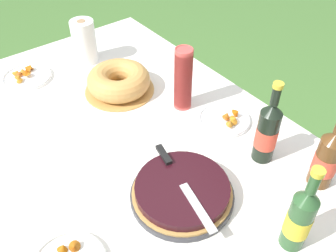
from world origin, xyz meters
name	(u,v)px	position (x,y,z in m)	size (l,w,h in m)	color
ground_plane	(135,252)	(0.00, 0.00, 0.00)	(16.00, 16.00, 0.00)	#4C7A38
garden_table	(124,155)	(0.00, 0.00, 0.71)	(1.71, 1.20, 0.77)	brown
tablecloth	(122,145)	(0.00, 0.00, 0.76)	(1.72, 1.21, 0.10)	white
berry_tart	(182,192)	(0.33, 0.02, 0.81)	(0.33, 0.33, 0.06)	#38383D
serving_knife	(178,178)	(0.30, 0.02, 0.84)	(0.37, 0.11, 0.01)	silver
bundt_cake	(119,81)	(-0.28, 0.17, 0.83)	(0.30, 0.30, 0.10)	tan
cup_stack	(183,79)	(-0.04, 0.32, 0.91)	(0.07, 0.07, 0.27)	#E04C47
cider_bottle_green	(300,218)	(0.65, 0.16, 0.89)	(0.07, 0.07, 0.31)	#2D562D
cider_bottle_amber	(327,158)	(0.56, 0.42, 0.89)	(0.08, 0.08, 0.30)	brown
juice_bottle_red	(267,132)	(0.36, 0.36, 0.90)	(0.08, 0.08, 0.32)	black
snack_plate_near	(225,119)	(0.14, 0.39, 0.79)	(0.21, 0.21, 0.06)	white
snack_plate_left	(26,76)	(-0.62, -0.12, 0.79)	(0.22, 0.22, 0.05)	white
paper_towel_roll	(84,42)	(-0.59, 0.18, 0.88)	(0.11, 0.11, 0.21)	white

